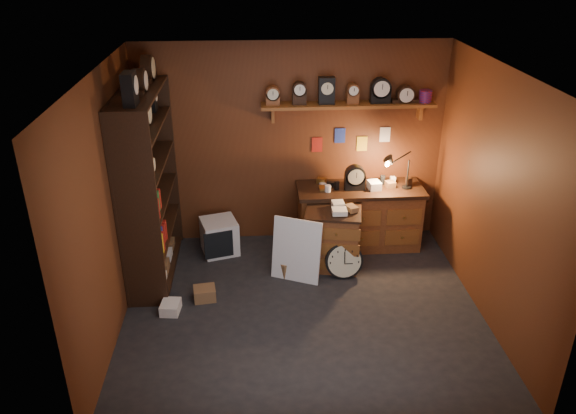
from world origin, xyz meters
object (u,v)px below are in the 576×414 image
(workbench, at_px, (359,213))
(low_cabinet, at_px, (333,236))
(big_round_clock, at_px, (344,261))
(shelving_unit, at_px, (145,179))

(workbench, bearing_deg, low_cabinet, -129.92)
(big_round_clock, bearing_deg, workbench, 68.41)
(shelving_unit, relative_size, workbench, 1.55)
(shelving_unit, height_order, low_cabinet, shelving_unit)
(workbench, relative_size, big_round_clock, 3.54)
(low_cabinet, distance_m, big_round_clock, 0.37)
(low_cabinet, bearing_deg, shelving_unit, -169.58)
(workbench, height_order, big_round_clock, workbench)
(shelving_unit, xyz_separation_m, workbench, (2.68, 0.49, -0.78))
(shelving_unit, xyz_separation_m, low_cabinet, (2.25, -0.01, -0.83))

